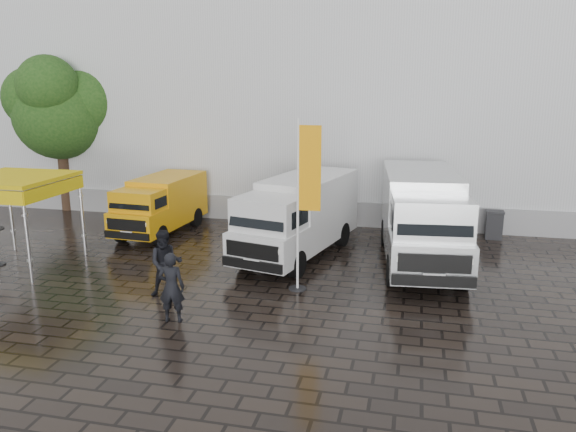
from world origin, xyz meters
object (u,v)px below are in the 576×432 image
(canopy_tent, at_px, (12,183))
(wheelie_bin, at_px, (494,225))
(van_white, at_px, (298,218))
(person_front, at_px, (171,287))
(flagpole, at_px, (304,197))
(van_yellow, at_px, (160,206))
(person_tent, at_px, (166,263))
(van_silver, at_px, (422,221))

(canopy_tent, distance_m, wheelie_bin, 16.69)
(van_white, relative_size, person_front, 3.42)
(flagpole, height_order, wheelie_bin, flagpole)
(van_yellow, height_order, person_front, van_yellow)
(flagpole, bearing_deg, van_yellow, 144.63)
(wheelie_bin, height_order, person_front, person_front)
(person_tent, bearing_deg, van_yellow, 93.97)
(van_yellow, relative_size, van_silver, 0.69)
(van_white, relative_size, wheelie_bin, 5.69)
(wheelie_bin, bearing_deg, person_front, -129.01)
(van_white, distance_m, wheelie_bin, 7.73)
(van_silver, bearing_deg, wheelie_bin, 48.42)
(van_silver, xyz_separation_m, person_tent, (-6.76, -4.33, -0.52))
(van_silver, height_order, canopy_tent, van_silver)
(van_yellow, xyz_separation_m, person_front, (3.84, -7.46, -0.19))
(van_white, bearing_deg, van_silver, 14.28)
(van_yellow, bearing_deg, flagpole, -31.37)
(canopy_tent, xyz_separation_m, person_front, (6.53, -2.88, -1.81))
(person_front, bearing_deg, van_white, -117.71)
(van_white, distance_m, canopy_tent, 9.03)
(van_white, height_order, person_front, van_white)
(wheelie_bin, bearing_deg, van_silver, -122.96)
(person_front, bearing_deg, wheelie_bin, -141.43)
(wheelie_bin, relative_size, person_tent, 0.57)
(van_yellow, bearing_deg, person_tent, -59.26)
(van_yellow, distance_m, flagpole, 8.21)
(van_yellow, distance_m, person_tent, 6.63)
(van_white, relative_size, canopy_tent, 2.04)
(wheelie_bin, bearing_deg, flagpole, -127.95)
(van_silver, distance_m, wheelie_bin, 4.70)
(van_silver, relative_size, wheelie_bin, 6.31)
(person_front, bearing_deg, van_yellow, -72.40)
(person_front, xyz_separation_m, person_tent, (-0.86, 1.54, 0.05))
(wheelie_bin, xyz_separation_m, person_tent, (-9.46, -8.08, 0.40))
(person_tent, bearing_deg, van_white, 34.42)
(canopy_tent, distance_m, flagpole, 9.25)
(person_front, relative_size, person_tent, 0.95)
(van_yellow, height_order, van_white, van_white)
(flagpole, distance_m, wheelie_bin, 9.25)
(flagpole, xyz_separation_m, person_tent, (-3.59, -1.26, -1.75))
(van_white, xyz_separation_m, person_tent, (-2.76, -4.29, -0.38))
(van_white, distance_m, person_tent, 5.11)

